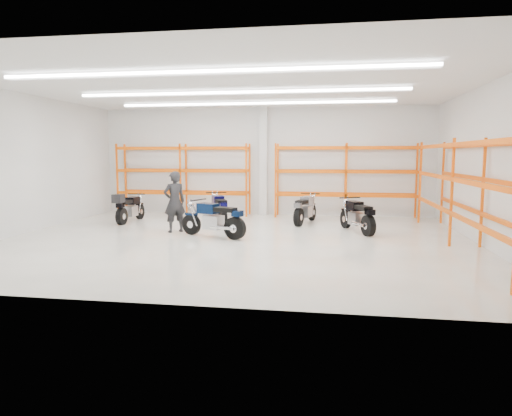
% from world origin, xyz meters
% --- Properties ---
extents(ground, '(14.00, 14.00, 0.00)m').
position_xyz_m(ground, '(0.00, 0.00, 0.00)').
color(ground, beige).
rests_on(ground, ground).
extents(room_shell, '(14.02, 12.02, 4.51)m').
position_xyz_m(room_shell, '(0.00, 0.03, 3.28)').
color(room_shell, silver).
rests_on(room_shell, ground).
extents(motorcycle_main, '(2.24, 1.12, 1.15)m').
position_xyz_m(motorcycle_main, '(-0.70, 0.31, 0.54)').
color(motorcycle_main, black).
rests_on(motorcycle_main, ground).
extents(motorcycle_back_a, '(0.70, 2.20, 1.13)m').
position_xyz_m(motorcycle_back_a, '(-4.67, 2.77, 0.54)').
color(motorcycle_back_a, black).
rests_on(motorcycle_back_a, ground).
extents(motorcycle_back_b, '(1.14, 2.19, 1.14)m').
position_xyz_m(motorcycle_back_b, '(-1.21, 2.89, 0.53)').
color(motorcycle_back_b, black).
rests_on(motorcycle_back_b, ground).
extents(motorcycle_back_c, '(0.94, 2.18, 1.09)m').
position_xyz_m(motorcycle_back_c, '(1.87, 3.59, 0.51)').
color(motorcycle_back_c, black).
rests_on(motorcycle_back_c, ground).
extents(motorcycle_back_d, '(1.10, 2.14, 1.11)m').
position_xyz_m(motorcycle_back_d, '(3.69, 1.90, 0.52)').
color(motorcycle_back_d, black).
rests_on(motorcycle_back_d, ground).
extents(standing_man, '(0.87, 0.83, 2.01)m').
position_xyz_m(standing_man, '(-2.26, 1.05, 1.00)').
color(standing_man, black).
rests_on(standing_man, ground).
extents(structural_column, '(0.32, 0.32, 4.50)m').
position_xyz_m(structural_column, '(0.00, 5.82, 2.25)').
color(structural_column, white).
rests_on(structural_column, ground).
extents(pallet_racking_back_left, '(5.67, 0.87, 3.00)m').
position_xyz_m(pallet_racking_back_left, '(-3.40, 5.48, 1.79)').
color(pallet_racking_back_left, '#F86606').
rests_on(pallet_racking_back_left, ground).
extents(pallet_racking_back_right, '(5.67, 0.87, 3.00)m').
position_xyz_m(pallet_racking_back_right, '(3.40, 5.48, 1.79)').
color(pallet_racking_back_right, '#F86606').
rests_on(pallet_racking_back_right, ground).
extents(pallet_racking_side, '(0.87, 9.07, 3.00)m').
position_xyz_m(pallet_racking_side, '(6.48, 0.00, 1.81)').
color(pallet_racking_side, '#F86606').
rests_on(pallet_racking_side, ground).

